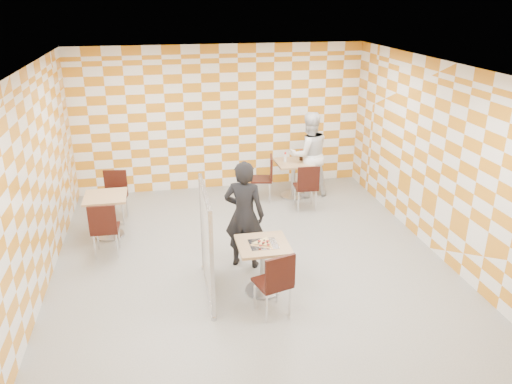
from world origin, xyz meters
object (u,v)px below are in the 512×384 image
chair_main_front (276,280)px  second_table (293,173)px  chair_second_side (266,175)px  man_white (309,155)px  partition (207,243)px  chair_empty_far (115,192)px  chair_empty_near (104,226)px  empty_table (107,209)px  soda_bottle (301,155)px  sport_bottle (285,158)px  chair_second_front (307,184)px  main_table (263,259)px  man_dark (244,215)px

chair_main_front → second_table: bearing=71.9°
chair_second_side → man_white: (0.91, 0.10, 0.34)m
chair_main_front → man_white: man_white is taller
partition → chair_empty_far: bearing=116.7°
chair_empty_near → man_white: bearing=26.2°
empty_table → chair_empty_near: chair_empty_near is taller
chair_second_side → man_white: 0.97m
chair_second_side → soda_bottle: size_ratio=4.02×
chair_main_front → sport_bottle: bearing=74.2°
empty_table → chair_second_front: (3.67, 0.39, 0.04)m
second_table → chair_empty_far: chair_empty_far is taller
partition → main_table: bearing=-7.5°
main_table → chair_second_front: chair_second_front is taller
second_table → man_white: size_ratio=0.43×
chair_empty_far → chair_second_front: bearing=-4.7°
chair_second_side → chair_empty_far: bearing=-172.9°
partition → man_dark: man_dark is taller
man_white → chair_second_side: bearing=1.7°
second_table → sport_bottle: size_ratio=3.75×
chair_empty_near → man_dark: size_ratio=0.55×
chair_main_front → partition: size_ratio=0.60×
empty_table → main_table: bearing=-44.2°
chair_empty_near → soda_bottle: soda_bottle is taller
second_table → chair_second_side: bearing=-171.6°
partition → man_dark: (0.64, 0.68, 0.05)m
soda_bottle → chair_empty_near: bearing=-152.2°
partition → man_dark: size_ratio=0.92×
chair_empty_far → man_dark: size_ratio=0.55×
chair_main_front → chair_second_side: size_ratio=1.00×
chair_main_front → man_dark: 1.43m
chair_second_side → sport_bottle: (0.42, 0.13, 0.29)m
chair_empty_near → chair_empty_far: bearing=87.0°
man_dark → soda_bottle: size_ratio=7.35×
empty_table → chair_second_side: chair_second_side is taller
main_table → soda_bottle: size_ratio=3.26×
second_table → chair_empty_far: bearing=-172.7°
main_table → empty_table: size_ratio=1.00×
chair_empty_far → main_table: bearing=-53.2°
main_table → chair_main_front: 0.62m
sport_bottle → soda_bottle: size_ratio=0.87×
chair_second_front → partition: 3.31m
empty_table → chair_second_front: chair_second_front is taller
partition → man_dark: 0.93m
chair_empty_near → empty_table: bearing=91.8°
second_table → man_white: bearing=2.9°
main_table → chair_empty_far: (-2.16, 2.89, 0.04)m
chair_second_side → chair_empty_far: (-2.91, -0.36, 0.00)m
main_table → chair_second_side: 3.34m
main_table → chair_main_front: bearing=-86.3°
main_table → empty_table: (-2.26, 2.20, 0.00)m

